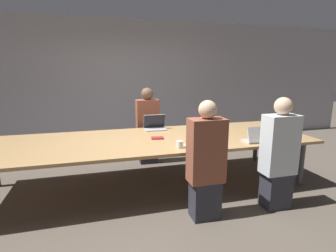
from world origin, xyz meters
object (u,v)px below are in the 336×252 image
at_px(laptop_near_midright, 200,142).
at_px(person_near_midright, 206,163).
at_px(laptop_far_center, 155,125).
at_px(stapler, 190,138).
at_px(laptop_near_right, 257,138).
at_px(cup_near_midright, 180,144).
at_px(person_far_center, 148,127).
at_px(person_near_right, 279,156).

bearing_deg(laptop_near_midright, person_near_midright, 76.39).
bearing_deg(laptop_near_midright, laptop_far_center, -73.97).
height_order(person_near_midright, stapler, person_near_midright).
bearing_deg(laptop_near_right, laptop_far_center, -44.40).
bearing_deg(cup_near_midright, laptop_near_midright, -9.93).
height_order(laptop_far_center, person_far_center, person_far_center).
relative_size(laptop_near_midright, stapler, 2.38).
bearing_deg(person_far_center, laptop_far_center, -85.22).
distance_m(laptop_near_right, person_near_right, 0.46).
height_order(person_near_midright, laptop_near_right, person_near_midright).
distance_m(person_near_midright, stapler, 0.83).
distance_m(laptop_near_midright, laptop_far_center, 1.21).
xyz_separation_m(person_far_center, laptop_near_right, (1.21, -1.59, 0.11)).
xyz_separation_m(person_near_right, stapler, (-0.85, 0.83, 0.08)).
relative_size(laptop_near_right, stapler, 2.13).
relative_size(laptop_near_midright, laptop_far_center, 1.02).
bearing_deg(laptop_near_right, cup_near_midright, -1.45).
xyz_separation_m(person_near_midright, laptop_far_center, (-0.23, 1.58, 0.13)).
relative_size(person_far_center, stapler, 9.05).
xyz_separation_m(person_near_midright, laptop_near_right, (0.94, 0.43, 0.12)).
distance_m(laptop_near_right, stapler, 0.92).
bearing_deg(laptop_near_midright, cup_near_midright, -9.93).
xyz_separation_m(laptop_near_midright, person_near_right, (0.85, -0.43, -0.12)).
bearing_deg(person_near_midright, laptop_near_right, -155.15).
height_order(laptop_far_center, laptop_near_right, laptop_far_center).
bearing_deg(laptop_far_center, person_far_center, 94.78).
height_order(person_far_center, stapler, person_far_center).
bearing_deg(laptop_near_right, stapler, -24.95).
xyz_separation_m(laptop_near_midright, stapler, (0.00, 0.41, -0.04)).
bearing_deg(stapler, laptop_near_midright, -62.10).
distance_m(laptop_near_midright, person_far_center, 1.66).
relative_size(cup_near_midright, stapler, 0.58).
relative_size(laptop_far_center, laptop_near_right, 1.09).
relative_size(laptop_near_midright, cup_near_midright, 4.07).
bearing_deg(person_near_right, cup_near_midright, -23.06).
bearing_deg(cup_near_midright, person_near_midright, -70.50).
xyz_separation_m(laptop_far_center, laptop_near_right, (1.17, -1.15, -0.01)).
bearing_deg(laptop_near_right, person_near_right, 91.67).
distance_m(person_far_center, person_near_right, 2.38).
bearing_deg(cup_near_midright, person_near_right, -23.06).
bearing_deg(person_near_midright, stapler, -97.01).
bearing_deg(person_near_right, person_far_center, -59.09).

